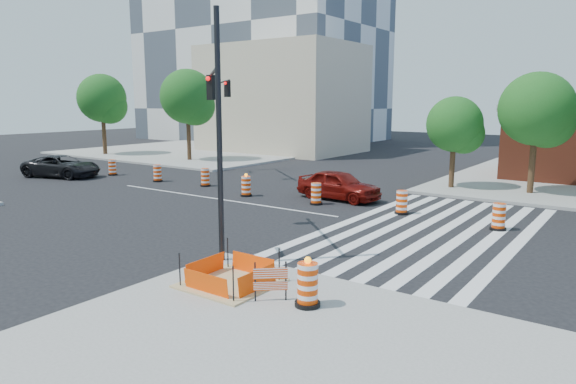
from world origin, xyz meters
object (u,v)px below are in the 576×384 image
Objects in this scene: signal_pole_se at (216,113)px; signal_pole_nw at (221,104)px; dark_suv at (62,166)px; red_coupe at (339,185)px.

signal_pole_nw is (-12.21, 13.34, 0.18)m from signal_pole_se.
dark_suv is 20.87m from signal_pole_se.
signal_pole_se is at bearing -124.80° from dark_suv.
red_coupe is 0.59× the size of signal_pole_se.
red_coupe is 12.12m from signal_pole_nw.
red_coupe is 10.69m from signal_pole_se.
signal_pole_se is (1.25, -9.95, 3.72)m from red_coupe.
dark_suv is at bearing -96.44° from signal_pole_nw.
signal_pole_nw is (7.34, 7.08, 3.94)m from dark_suv.
signal_pole_se is 18.09m from signal_pole_nw.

